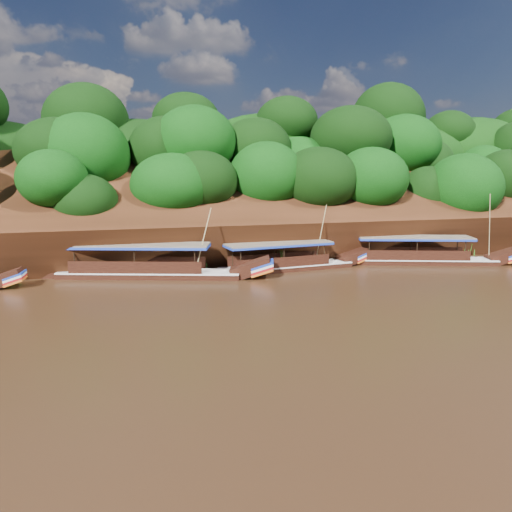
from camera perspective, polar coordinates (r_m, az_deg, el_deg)
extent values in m
plane|color=black|center=(33.10, 7.34, -4.30)|extent=(160.00, 160.00, 0.00)
cube|color=black|center=(47.44, -0.18, 4.36)|extent=(120.00, 16.12, 13.64)
cube|color=black|center=(57.48, -2.88, 1.80)|extent=(120.00, 24.00, 12.00)
ellipsoid|color=#123408|center=(45.21, -7.20, 4.01)|extent=(18.00, 8.00, 6.40)
ellipsoid|color=#123408|center=(54.01, -2.23, 11.08)|extent=(24.00, 11.00, 8.40)
ellipsoid|color=#123408|center=(57.49, 24.03, 4.37)|extent=(18.00, 8.00, 6.00)
ellipsoid|color=#123408|center=(69.53, 26.79, 9.44)|extent=(22.00, 10.00, 8.00)
cube|color=black|center=(45.59, 18.45, -0.82)|extent=(12.35, 5.87, 0.87)
cube|color=silver|center=(45.52, 18.48, -0.31)|extent=(12.37, 5.93, 0.10)
cube|color=black|center=(47.86, 26.49, -0.05)|extent=(3.25, 2.42, 1.68)
cube|color=brown|center=(45.03, 17.67, 2.08)|extent=(9.92, 5.33, 0.12)
cube|color=#1A37AA|center=(45.04, 17.67, 1.93)|extent=(9.92, 5.33, 0.17)
cylinder|color=tan|center=(46.43, 25.13, 3.09)|extent=(1.48, 1.24, 5.52)
cube|color=black|center=(40.55, 3.52, -1.61)|extent=(11.29, 3.31, 0.83)
cube|color=silver|center=(40.47, 3.53, -1.06)|extent=(11.30, 3.37, 0.09)
cube|color=black|center=(43.50, 10.97, -0.12)|extent=(2.80, 1.82, 1.57)
cube|color=#1A37AA|center=(43.83, 11.74, 0.30)|extent=(1.54, 1.74, 0.57)
cube|color=#A61215|center=(43.89, 11.73, -0.10)|extent=(1.54, 1.74, 0.57)
cube|color=brown|center=(39.87, 2.66, 1.46)|extent=(8.93, 3.34, 0.11)
cube|color=#1A37AA|center=(39.88, 2.66, 1.30)|extent=(8.93, 3.34, 0.17)
cylinder|color=tan|center=(40.89, 7.42, 2.49)|extent=(0.66, 0.72, 4.83)
cube|color=black|center=(38.65, -12.02, -2.38)|extent=(13.69, 6.29, 0.93)
cube|color=silver|center=(38.56, -12.04, -1.74)|extent=(13.71, 6.35, 0.10)
cube|color=black|center=(37.44, -0.57, -1.43)|extent=(3.57, 2.59, 1.83)
cube|color=#1A37AA|center=(37.35, 0.74, -0.97)|extent=(2.13, 2.20, 0.68)
cube|color=#A61215|center=(37.42, 0.74, -1.50)|extent=(2.13, 2.20, 0.68)
cube|color=brown|center=(38.43, -13.38, 1.27)|extent=(10.97, 5.72, 0.12)
cube|color=#1A37AA|center=(38.44, -13.38, 1.09)|extent=(10.97, 5.72, 0.19)
cylinder|color=tan|center=(37.18, -6.05, 1.85)|extent=(1.36, 0.22, 4.74)
cube|color=black|center=(38.40, -26.75, -2.37)|extent=(2.55, 1.65, 1.47)
cube|color=#1A37AA|center=(38.18, -25.86, -1.96)|extent=(1.38, 1.61, 0.53)
cube|color=#A61215|center=(38.24, -25.82, -2.40)|extent=(1.38, 1.61, 0.53)
cone|color=#2D6218|center=(40.61, -26.23, -1.35)|extent=(1.50, 1.50, 1.74)
cone|color=#2D6218|center=(40.12, -16.51, -0.69)|extent=(1.50, 1.50, 1.98)
cone|color=#2D6218|center=(40.10, -6.25, -0.67)|extent=(1.50, 1.50, 1.53)
cone|color=#2D6218|center=(41.46, 2.72, -0.16)|extent=(1.50, 1.50, 1.69)
cone|color=#2D6218|center=(44.96, 11.34, 0.56)|extent=(1.50, 1.50, 1.86)
cone|color=#2D6218|center=(47.57, 17.23, 0.73)|extent=(1.50, 1.50, 1.74)
cone|color=#2D6218|center=(51.13, 23.20, 0.94)|extent=(1.50, 1.50, 1.65)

